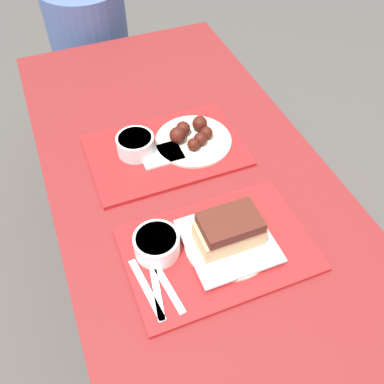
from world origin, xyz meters
name	(u,v)px	position (x,y,z in m)	size (l,w,h in m)	color
ground_plane	(196,316)	(0.00, 0.00, 0.00)	(12.00, 12.00, 0.00)	#4C4742
picnic_table	(198,215)	(0.00, 0.00, 0.66)	(0.77, 1.73, 0.76)	maroon
picnic_bench_far	(116,94)	(0.00, 1.09, 0.36)	(0.73, 0.28, 0.43)	maroon
tray_near	(218,249)	(-0.03, -0.19, 0.77)	(0.45, 0.30, 0.01)	red
tray_far	(166,151)	(-0.03, 0.18, 0.77)	(0.45, 0.30, 0.01)	red
bowl_coleslaw_near	(157,244)	(-0.17, -0.15, 0.81)	(0.11, 0.11, 0.05)	white
brisket_sandwich_plate	(229,235)	(0.00, -0.19, 0.81)	(0.21, 0.21, 0.10)	beige
plastic_fork_near	(156,286)	(-0.20, -0.23, 0.78)	(0.04, 0.17, 0.00)	white
plastic_knife_near	(165,283)	(-0.18, -0.23, 0.78)	(0.04, 0.17, 0.00)	white
plastic_spoon_near	(147,289)	(-0.22, -0.23, 0.78)	(0.04, 0.17, 0.00)	white
bowl_coleslaw_far	(136,144)	(-0.11, 0.20, 0.81)	(0.11, 0.11, 0.05)	white
wings_plate_far	(192,136)	(0.06, 0.19, 0.79)	(0.23, 0.23, 0.06)	beige
napkin_far	(162,155)	(-0.05, 0.16, 0.78)	(0.12, 0.08, 0.01)	white
person_seated_across	(89,33)	(-0.07, 1.09, 0.69)	(0.34, 0.34, 0.65)	#4C6093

